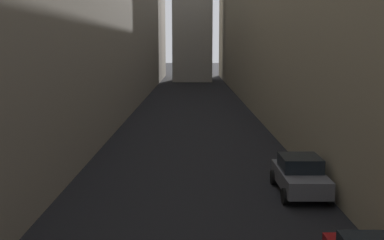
% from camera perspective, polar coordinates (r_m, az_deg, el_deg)
% --- Properties ---
extents(ground_plane, '(264.00, 264.00, 0.00)m').
position_cam_1_polar(ground_plane, '(43.47, -0.17, 0.86)').
color(ground_plane, black).
extents(building_block_right, '(10.44, 108.00, 18.44)m').
position_cam_1_polar(building_block_right, '(46.43, 13.50, 12.54)').
color(building_block_right, gray).
rests_on(building_block_right, ground).
extents(parked_car_right_far, '(1.94, 3.91, 1.57)m').
position_cam_1_polar(parked_car_right_far, '(20.15, 12.61, -6.44)').
color(parked_car_right_far, '#4C4C51').
rests_on(parked_car_right_far, ground).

